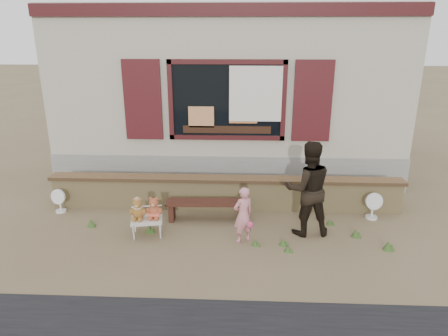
{
  "coord_description": "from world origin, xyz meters",
  "views": [
    {
      "loc": [
        0.32,
        -6.5,
        3.4
      ],
      "look_at": [
        0.0,
        0.6,
        1.0
      ],
      "focal_mm": 32.0,
      "sensor_mm": 36.0,
      "label": 1
    }
  ],
  "objects_px": {
    "folding_chair": "(147,220)",
    "teddy_bear_right": "(154,207)",
    "bench": "(207,206)",
    "child": "(243,215)",
    "adult": "(308,189)",
    "teddy_bear_left": "(138,208)"
  },
  "relations": [
    {
      "from": "folding_chair",
      "to": "teddy_bear_left",
      "type": "relative_size",
      "value": 1.56
    },
    {
      "from": "teddy_bear_left",
      "to": "adult",
      "type": "bearing_deg",
      "value": -6.53
    },
    {
      "from": "bench",
      "to": "teddy_bear_right",
      "type": "distance_m",
      "value": 1.09
    },
    {
      "from": "bench",
      "to": "adult",
      "type": "xyz_separation_m",
      "value": [
        1.8,
        -0.44,
        0.56
      ]
    },
    {
      "from": "bench",
      "to": "adult",
      "type": "bearing_deg",
      "value": -15.83
    },
    {
      "from": "bench",
      "to": "teddy_bear_left",
      "type": "xyz_separation_m",
      "value": [
        -1.14,
        -0.68,
        0.24
      ]
    },
    {
      "from": "folding_chair",
      "to": "child",
      "type": "distance_m",
      "value": 1.71
    },
    {
      "from": "child",
      "to": "adult",
      "type": "distance_m",
      "value": 1.22
    },
    {
      "from": "child",
      "to": "adult",
      "type": "relative_size",
      "value": 0.58
    },
    {
      "from": "adult",
      "to": "folding_chair",
      "type": "bearing_deg",
      "value": -2.44
    },
    {
      "from": "teddy_bear_right",
      "to": "bench",
      "type": "bearing_deg",
      "value": 24.47
    },
    {
      "from": "folding_chair",
      "to": "adult",
      "type": "bearing_deg",
      "value": -6.85
    },
    {
      "from": "bench",
      "to": "child",
      "type": "relative_size",
      "value": 1.56
    },
    {
      "from": "folding_chair",
      "to": "teddy_bear_right",
      "type": "relative_size",
      "value": 1.56
    },
    {
      "from": "bench",
      "to": "adult",
      "type": "relative_size",
      "value": 0.91
    },
    {
      "from": "teddy_bear_left",
      "to": "adult",
      "type": "xyz_separation_m",
      "value": [
        2.94,
        0.24,
        0.32
      ]
    },
    {
      "from": "bench",
      "to": "teddy_bear_right",
      "type": "xyz_separation_m",
      "value": [
        -0.87,
        -0.62,
        0.24
      ]
    },
    {
      "from": "folding_chair",
      "to": "child",
      "type": "height_order",
      "value": "child"
    },
    {
      "from": "teddy_bear_left",
      "to": "teddy_bear_right",
      "type": "xyz_separation_m",
      "value": [
        0.27,
        0.05,
        0.0
      ]
    },
    {
      "from": "child",
      "to": "bench",
      "type": "bearing_deg",
      "value": -78.91
    },
    {
      "from": "adult",
      "to": "bench",
      "type": "bearing_deg",
      "value": -20.41
    },
    {
      "from": "bench",
      "to": "child",
      "type": "bearing_deg",
      "value": -51.4
    }
  ]
}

